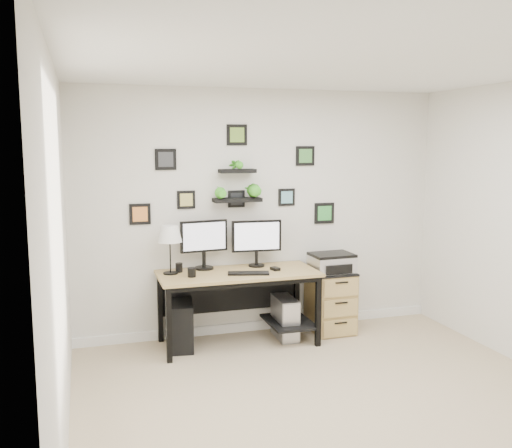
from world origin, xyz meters
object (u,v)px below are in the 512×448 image
object	(u,v)px
monitor_right	(257,239)
printer	(332,263)
table_lamp	(170,235)
file_cabinet	(331,301)
mug	(192,272)
pc_tower_grey	(285,318)
pc_tower_black	(182,325)
desk	(241,283)
monitor_left	(204,241)

from	to	relation	value
monitor_right	printer	distance (m)	0.85
table_lamp	file_cabinet	world-z (taller)	table_lamp
mug	printer	xyz separation A→B (m)	(1.53, 0.12, -0.02)
file_cabinet	monitor_right	bearing A→B (deg)	172.98
pc_tower_grey	pc_tower_black	bearing A→B (deg)	178.65
pc_tower_black	file_cabinet	bearing A→B (deg)	9.10
desk	mug	distance (m)	0.56
monitor_left	printer	size ratio (longest dim) A/B	1.13
monitor_left	printer	xyz separation A→B (m)	(1.35, -0.18, -0.28)
desk	pc_tower_black	distance (m)	0.72
monitor_right	printer	size ratio (longest dim) A/B	1.17
monitor_left	file_cabinet	size ratio (longest dim) A/B	0.76
monitor_right	mug	size ratio (longest dim) A/B	5.81
file_cabinet	pc_tower_grey	bearing A→B (deg)	-173.46
pc_tower_grey	desk	bearing A→B (deg)	179.46
pc_tower_grey	file_cabinet	size ratio (longest dim) A/B	0.66
printer	pc_tower_black	bearing A→B (deg)	179.64
pc_tower_grey	file_cabinet	distance (m)	0.56
monitor_right	file_cabinet	world-z (taller)	monitor_right
mug	file_cabinet	size ratio (longest dim) A/B	0.14
mug	file_cabinet	distance (m)	1.63
monitor_right	file_cabinet	xyz separation A→B (m)	(0.81, -0.10, -0.71)
file_cabinet	printer	size ratio (longest dim) A/B	1.49
desk	file_cabinet	size ratio (longest dim) A/B	2.39
monitor_right	table_lamp	xyz separation A→B (m)	(-0.92, -0.07, 0.10)
monitor_left	monitor_right	bearing A→B (deg)	-3.36
printer	monitor_left	bearing A→B (deg)	172.40
monitor_right	pc_tower_grey	size ratio (longest dim) A/B	1.19
printer	desk	bearing A→B (deg)	-179.39
monitor_left	pc_tower_black	world-z (taller)	monitor_left
mug	table_lamp	bearing A→B (deg)	132.31
monitor_left	file_cabinet	world-z (taller)	monitor_left
table_lamp	pc_tower_grey	world-z (taller)	table_lamp
monitor_left	monitor_right	distance (m)	0.55
table_lamp	pc_tower_black	bearing A→B (deg)	-34.46
file_cabinet	printer	xyz separation A→B (m)	(-0.02, -0.05, 0.44)
desk	monitor_left	world-z (taller)	monitor_left
table_lamp	file_cabinet	size ratio (longest dim) A/B	0.72
pc_tower_black	desk	bearing A→B (deg)	5.80
pc_tower_grey	printer	bearing A→B (deg)	1.66
monitor_left	file_cabinet	xyz separation A→B (m)	(1.36, -0.13, -0.71)
desk	monitor_left	distance (m)	0.57
monitor_right	mug	xyz separation A→B (m)	(-0.74, -0.27, -0.25)
mug	monitor_left	bearing A→B (deg)	57.97
table_lamp	pc_tower_grey	distance (m)	1.50
table_lamp	file_cabinet	distance (m)	1.91
monitor_right	table_lamp	world-z (taller)	monitor_right
monitor_right	file_cabinet	bearing A→B (deg)	-7.02
pc_tower_black	printer	xyz separation A→B (m)	(1.62, -0.01, 0.54)
mug	pc_tower_black	bearing A→B (deg)	122.55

